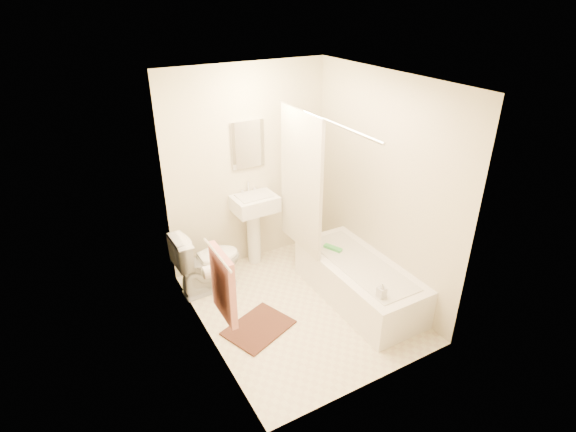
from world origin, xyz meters
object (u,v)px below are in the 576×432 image
bathtub (359,281)px  sink (254,227)px  toilet (208,261)px  bath_mat (259,328)px  soap_bottle (382,291)px

bathtub → sink: bearing=118.7°
bathtub → toilet: bearing=144.9°
bath_mat → sink: bearing=65.7°
bath_mat → soap_bottle: bearing=-32.9°
bath_mat → soap_bottle: 1.30m
toilet → bath_mat: 0.98m
toilet → bathtub: toilet is taller
toilet → soap_bottle: 1.95m
sink → bathtub: 1.42m
bathtub → soap_bottle: size_ratio=9.33×
sink → soap_bottle: bearing=-76.6°
sink → bathtub: (0.67, -1.22, -0.28)m
soap_bottle → toilet: bearing=127.6°
toilet → bathtub: size_ratio=0.48×
bath_mat → soap_bottle: soap_bottle is taller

